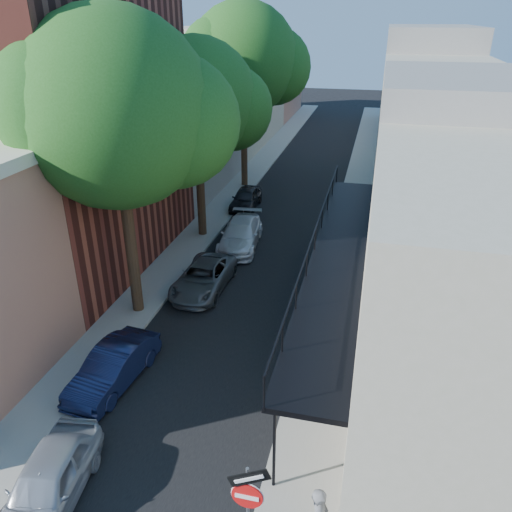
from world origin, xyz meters
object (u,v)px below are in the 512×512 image
Objects in this scene: parked_car_a at (48,483)px; parked_car_c at (203,278)px; sign_post at (248,500)px; oak_near at (130,114)px; oak_mid at (205,103)px; parked_car_e at (246,198)px; oak_far at (251,61)px; parked_car_b at (113,367)px; parked_car_d at (241,234)px.

parked_car_a reaches higher than parked_car_c.
oak_near is (-6.53, 9.29, 5.84)m from sign_post.
oak_mid is 2.72× the size of parked_car_e.
oak_near is 17.01m from oak_far.
parked_car_b is 6.62m from parked_car_c.
parked_car_e is at bearing 86.45° from oak_near.
sign_post reaches higher than parked_car_e.
parked_car_b and parked_car_e have the same top height.
parked_car_b reaches higher than parked_car_c.
sign_post reaches higher than parked_car_b.
oak_near is 2.95× the size of parked_car_b.
oak_mid reaches higher than parked_car_c.
oak_far is at bearing 98.51° from parked_car_e.
oak_near is at bearing -111.04° from parked_car_d.
oak_near is at bearing 90.95° from parked_car_a.
oak_far is at bearing 89.59° from oak_mid.
parked_car_e reaches higher than parked_car_c.
parked_car_a is 11.02m from parked_car_c.
parked_car_a is (1.44, -16.93, -6.39)m from oak_mid.
oak_near is at bearing 105.85° from parked_car_b.
oak_mid is (-0.05, 7.97, -0.82)m from oak_near.
parked_car_d is (1.95, -10.16, -7.58)m from oak_far.
parked_car_b is at bearing 90.07° from parked_car_a.
parked_car_a is 0.84× the size of parked_car_d.
oak_far is 3.17× the size of parked_car_e.
parked_car_c is at bearing 81.10° from parked_car_a.
oak_mid is 2.61× the size of parked_car_a.
oak_mid is at bearing 87.00° from parked_car_a.
parked_car_b is at bearing -80.34° from oak_near.
parked_car_c is (0.82, 6.56, -0.04)m from parked_car_b.
parked_car_b is (0.82, -12.47, -6.42)m from oak_mid.
parked_car_d is (0.38, 4.79, 0.07)m from parked_car_c.
parked_car_a reaches higher than parked_car_e.
sign_post is 7.61m from parked_car_b.
parked_car_d is at bearing -29.01° from oak_mid.
oak_far reaches higher than parked_car_c.
parked_car_b is at bearing -87.99° from oak_far.
parked_car_c is at bearing -99.54° from parked_car_d.
oak_near is 11.59m from parked_car_a.
oak_near is 2.45× the size of parked_car_d.
oak_mid is 0.86× the size of oak_far.
oak_far reaches higher than parked_car_b.
parked_car_a is (-5.14, 0.33, -1.37)m from sign_post.
sign_post is 0.76× the size of parked_car_a.
oak_far is at bearing 97.11° from parked_car_c.
oak_far is (-6.51, 26.30, 6.22)m from sign_post.
oak_mid is at bearing -90.41° from oak_far.
parked_car_d is 5.76m from parked_car_e.
sign_post is at bearing -76.09° from oak_far.
parked_car_a is at bearing -75.89° from parked_car_b.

